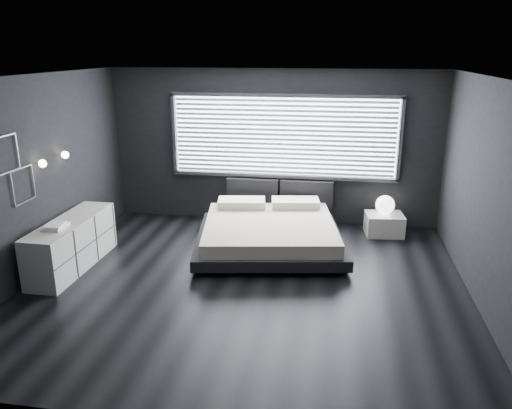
# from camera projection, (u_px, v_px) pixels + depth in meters

# --- Properties ---
(room) EXTENTS (6.04, 6.00, 2.80)m
(room) POSITION_uv_depth(u_px,v_px,m) (245.00, 187.00, 6.50)
(room) COLOR black
(room) RESTS_ON ground
(window) EXTENTS (4.14, 0.09, 1.52)m
(window) POSITION_uv_depth(u_px,v_px,m) (284.00, 137.00, 8.94)
(window) COLOR white
(window) RESTS_ON ground
(headboard) EXTENTS (1.96, 0.16, 0.52)m
(headboard) POSITION_uv_depth(u_px,v_px,m) (279.00, 193.00, 9.21)
(headboard) COLOR black
(headboard) RESTS_ON ground
(sconce_near) EXTENTS (0.18, 0.11, 0.11)m
(sconce_near) POSITION_uv_depth(u_px,v_px,m) (42.00, 164.00, 6.93)
(sconce_near) COLOR silver
(sconce_near) RESTS_ON ground
(sconce_far) EXTENTS (0.18, 0.11, 0.11)m
(sconce_far) POSITION_uv_depth(u_px,v_px,m) (65.00, 155.00, 7.49)
(sconce_far) COLOR silver
(sconce_far) RESTS_ON ground
(wall_art_upper) EXTENTS (0.01, 0.48, 0.48)m
(wall_art_upper) POSITION_uv_depth(u_px,v_px,m) (6.00, 154.00, 6.30)
(wall_art_upper) COLOR #47474C
(wall_art_upper) RESTS_ON ground
(wall_art_lower) EXTENTS (0.01, 0.48, 0.48)m
(wall_art_lower) POSITION_uv_depth(u_px,v_px,m) (23.00, 185.00, 6.68)
(wall_art_lower) COLOR #47474C
(wall_art_lower) RESTS_ON ground
(bed) EXTENTS (2.64, 2.55, 0.60)m
(bed) POSITION_uv_depth(u_px,v_px,m) (270.00, 232.00, 8.11)
(bed) COLOR black
(bed) RESTS_ON ground
(nightstand) EXTENTS (0.68, 0.59, 0.37)m
(nightstand) POSITION_uv_depth(u_px,v_px,m) (384.00, 224.00, 8.73)
(nightstand) COLOR silver
(nightstand) RESTS_ON ground
(orb_lamp) EXTENTS (0.33, 0.33, 0.33)m
(orb_lamp) POSITION_uv_depth(u_px,v_px,m) (385.00, 205.00, 8.66)
(orb_lamp) COLOR white
(orb_lamp) RESTS_ON nightstand
(dresser) EXTENTS (0.53, 1.84, 0.73)m
(dresser) POSITION_uv_depth(u_px,v_px,m) (72.00, 244.00, 7.38)
(dresser) COLOR silver
(dresser) RESTS_ON ground
(book_stack) EXTENTS (0.28, 0.36, 0.07)m
(book_stack) POSITION_uv_depth(u_px,v_px,m) (55.00, 226.00, 6.94)
(book_stack) COLOR white
(book_stack) RESTS_ON dresser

